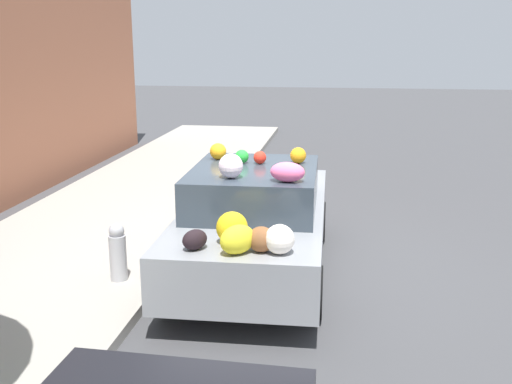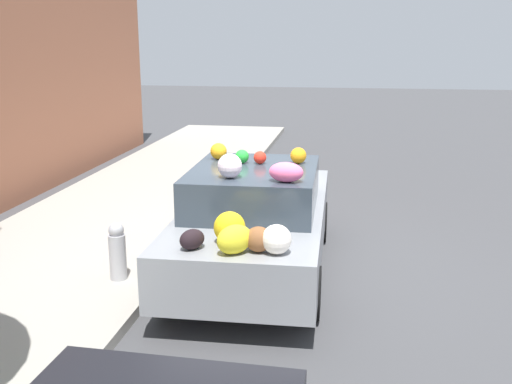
% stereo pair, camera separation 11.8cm
% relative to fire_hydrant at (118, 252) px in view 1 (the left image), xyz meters
% --- Properties ---
extents(ground_plane, '(60.00, 60.00, 0.00)m').
position_rel_fire_hydrant_xyz_m(ground_plane, '(0.86, -1.59, -0.47)').
color(ground_plane, '#424244').
extents(sidewalk_curb, '(24.00, 3.20, 0.13)m').
position_rel_fire_hydrant_xyz_m(sidewalk_curb, '(0.86, 1.11, -0.41)').
color(sidewalk_curb, '#9E998E').
rests_on(sidewalk_curb, ground).
extents(fire_hydrant, '(0.20, 0.20, 0.70)m').
position_rel_fire_hydrant_xyz_m(fire_hydrant, '(0.00, 0.00, 0.00)').
color(fire_hydrant, '#B2B2B7').
rests_on(fire_hydrant, sidewalk_curb).
extents(art_car, '(4.20, 1.82, 1.66)m').
position_rel_fire_hydrant_xyz_m(art_car, '(0.81, -1.53, 0.26)').
color(art_car, gray).
rests_on(art_car, ground).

